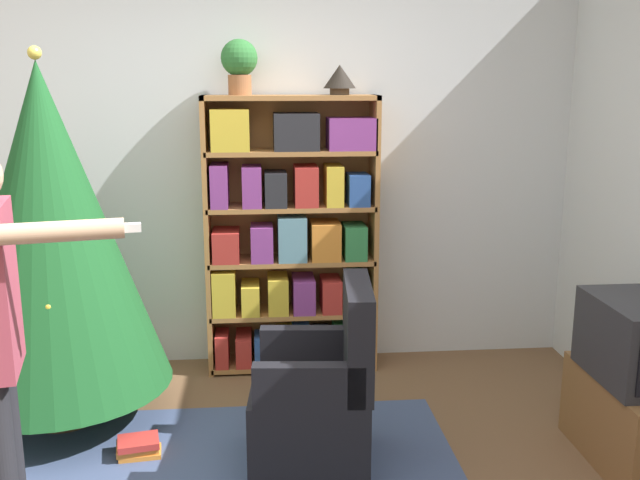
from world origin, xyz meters
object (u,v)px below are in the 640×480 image
object	(u,v)px
bookshelf	(292,238)
table_lamp	(340,78)
christmas_tree	(50,230)
potted_plant	(239,63)
armchair	(318,403)

from	to	relation	value
bookshelf	table_lamp	distance (m)	1.04
christmas_tree	potted_plant	bearing A→B (deg)	32.93
bookshelf	armchair	distance (m)	1.34
bookshelf	armchair	bearing A→B (deg)	-87.12
bookshelf	potted_plant	world-z (taller)	potted_plant
christmas_tree	armchair	xyz separation A→B (m)	(1.36, -0.59, -0.76)
armchair	potted_plant	xyz separation A→B (m)	(-0.37, 1.24, 1.62)
bookshelf	table_lamp	world-z (taller)	table_lamp
bookshelf	armchair	xyz separation A→B (m)	(0.06, -1.23, -0.54)
table_lamp	bookshelf	bearing A→B (deg)	-178.28
armchair	potted_plant	size ratio (longest dim) A/B	2.80
armchair	potted_plant	distance (m)	2.07
bookshelf	table_lamp	xyz separation A→B (m)	(0.30, 0.01, 0.99)
christmas_tree	table_lamp	distance (m)	1.89
armchair	potted_plant	world-z (taller)	potted_plant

